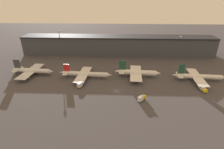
{
  "coord_description": "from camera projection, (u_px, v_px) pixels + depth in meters",
  "views": [
    {
      "loc": [
        1.14,
        -110.3,
        65.39
      ],
      "look_at": [
        -3.98,
        15.31,
        6.0
      ],
      "focal_mm": 28.0,
      "sensor_mm": 36.0,
      "label": 1
    }
  ],
  "objects": [
    {
      "name": "ground",
      "position": [
        117.0,
        91.0,
        127.62
      ],
      "size": [
        600.0,
        600.0,
        0.0
      ],
      "primitive_type": "plane",
      "color": "#423F44"
    },
    {
      "name": "lamp_post_1",
      "position": [
        180.0,
        44.0,
        188.17
      ],
      "size": [
        1.8,
        1.8,
        23.34
      ],
      "color": "slate",
      "rests_on": "ground"
    },
    {
      "name": "airplane_2",
      "position": [
        137.0,
        73.0,
        147.56
      ],
      "size": [
        39.27,
        32.76,
        14.17
      ],
      "rotation": [
        0.0,
        0.0,
        -0.06
      ],
      "color": "white",
      "rests_on": "ground"
    },
    {
      "name": "airplane_1",
      "position": [
        85.0,
        74.0,
        146.17
      ],
      "size": [
        45.01,
        31.8,
        11.53
      ],
      "rotation": [
        0.0,
        0.0,
        -0.06
      ],
      "color": "silver",
      "rests_on": "ground"
    },
    {
      "name": "service_vehicle_0",
      "position": [
        141.0,
        98.0,
        115.07
      ],
      "size": [
        6.09,
        6.18,
        3.91
      ],
      "rotation": [
        0.0,
        0.0,
        0.8
      ],
      "color": "gold",
      "rests_on": "ground"
    },
    {
      "name": "airplane_3",
      "position": [
        198.0,
        77.0,
        141.82
      ],
      "size": [
        42.84,
        34.26,
        13.53
      ],
      "rotation": [
        0.0,
        0.0,
        -0.06
      ],
      "color": "white",
      "rests_on": "ground"
    },
    {
      "name": "lamp_post_0",
      "position": [
        60.0,
        40.0,
        191.79
      ],
      "size": [
        1.8,
        1.8,
        28.41
      ],
      "color": "slate",
      "rests_on": "ground"
    },
    {
      "name": "service_vehicle_1",
      "position": [
        203.0,
        88.0,
        127.03
      ],
      "size": [
        3.85,
        7.84,
        3.55
      ],
      "rotation": [
        0.0,
        0.0,
        -1.39
      ],
      "color": "gold",
      "rests_on": "ground"
    },
    {
      "name": "terminal_building",
      "position": [
        118.0,
        45.0,
        199.26
      ],
      "size": [
        214.26,
        21.19,
        21.05
      ],
      "color": "#3D424C",
      "rests_on": "ground"
    },
    {
      "name": "airplane_0",
      "position": [
        32.0,
        71.0,
        151.3
      ],
      "size": [
        39.0,
        34.17,
        13.53
      ],
      "rotation": [
        0.0,
        0.0,
        -0.06
      ],
      "color": "silver",
      "rests_on": "ground"
    },
    {
      "name": "service_vehicle_2",
      "position": [
        81.0,
        84.0,
        132.78
      ],
      "size": [
        4.9,
        8.05,
        3.75
      ],
      "rotation": [
        0.0,
        0.0,
        1.25
      ],
      "color": "#195199",
      "rests_on": "ground"
    }
  ]
}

